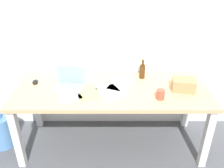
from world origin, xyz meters
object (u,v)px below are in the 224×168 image
Objects in this scene: beer_bottle at (142,71)px; water_cooler_jug at (1,131)px; desk at (112,95)px; laptop_left at (69,83)px; cardboard_box at (184,85)px; coffee_mug at (160,94)px; computer_mouse at (35,82)px.

beer_bottle is 1.73m from water_cooler_jug.
water_cooler_jug is at bearing -179.32° from desk.
laptop_left reaches higher than cardboard_box.
coffee_mug is (0.12, -0.44, -0.04)m from beer_bottle.
coffee_mug is (0.90, -0.23, 0.00)m from laptop_left.
laptop_left is 3.47× the size of coffee_mug.
coffee_mug is (-0.26, -0.17, -0.01)m from cardboard_box.
laptop_left is 1.01m from water_cooler_jug.
coffee_mug is at bearing -20.63° from computer_mouse.
laptop_left is 0.78× the size of water_cooler_jug.
desk is at bearing 0.68° from water_cooler_jug.
cardboard_box is at bearing -2.63° from desk.
computer_mouse is 0.24× the size of water_cooler_jug.
desk is at bearing -14.49° from computer_mouse.
beer_bottle is 2.29× the size of computer_mouse.
desk is 0.83m from computer_mouse.
water_cooler_jug is at bearing 173.77° from coffee_mug.
desk is at bearing 156.15° from coffee_mug.
cardboard_box is (0.72, -0.03, 0.15)m from desk.
beer_bottle is at bearing 105.53° from coffee_mug.
beer_bottle is 1.16m from computer_mouse.
beer_bottle is at bearing 144.68° from cardboard_box.
cardboard_box reaches higher than computer_mouse.
water_cooler_jug is (-1.72, 0.19, -0.59)m from coffee_mug.
laptop_left reaches higher than desk.
beer_bottle is at bearing 9.11° from water_cooler_jug.
laptop_left reaches higher than computer_mouse.
beer_bottle reaches higher than desk.
beer_bottle is 0.54× the size of water_cooler_jug.
laptop_left is at bearing 176.99° from cardboard_box.
cardboard_box is 0.52× the size of water_cooler_jug.
laptop_left is 1.16m from cardboard_box.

